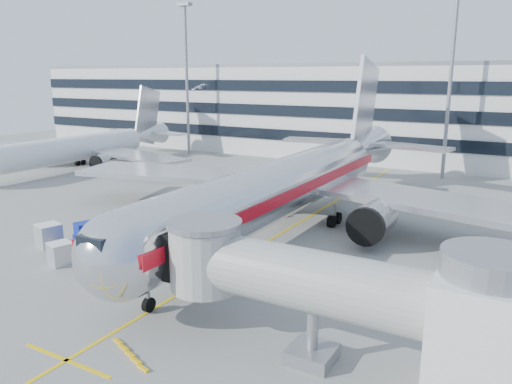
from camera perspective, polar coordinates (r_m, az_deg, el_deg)
The scene contains 15 objects.
ground at distance 36.88m, azimuth -3.77°, elevation -8.63°, with size 180.00×180.00×0.00m, color gray.
lead_in_line at distance 45.05m, azimuth 3.28°, elevation -4.51°, with size 0.25×70.00×0.01m, color yellow.
stop_bar at distance 27.55m, azimuth -20.84°, elevation -17.54°, with size 6.00×0.25×0.01m, color yellow.
main_jet at distance 45.46m, azimuth 4.32°, elevation 1.15°, with size 50.95×48.70×16.06m.
jet_bridge at distance 23.71m, azimuth 10.42°, elevation -11.51°, with size 17.80×4.50×7.00m.
terminal at distance 88.68m, azimuth 17.51°, elevation 8.79°, with size 150.00×24.25×15.60m.
light_mast_west at distance 88.81m, azimuth -7.95°, elevation 13.85°, with size 2.40×1.20×25.45m.
light_mast_centre at distance 71.33m, azimuth 21.46°, elevation 13.27°, with size 2.40×1.20×25.45m.
second_jet at distance 79.22m, azimuth -19.37°, elevation 4.83°, with size 38.21×36.52×12.04m.
belt_loader at distance 41.82m, azimuth -10.49°, elevation -5.12°, with size 5.34×2.43×2.50m.
baggage_tug at distance 42.22m, azimuth -18.58°, elevation -5.07°, with size 3.34×2.68×2.21m.
cargo_container_left at distance 44.42m, azimuth -22.61°, elevation -4.55°, with size 2.12×2.12×1.84m.
cargo_container_right at distance 44.13m, azimuth -15.05°, elevation -4.21°, with size 1.82×1.82×1.67m.
cargo_container_front at distance 39.93m, azimuth -21.41°, elevation -6.54°, with size 1.95×1.95×1.66m.
ramp_worker at distance 38.20m, azimuth -11.22°, elevation -6.80°, with size 0.58×0.38×1.59m, color #CEFF1A.
Camera 1 is at (19.04, -28.46, 13.70)m, focal length 35.00 mm.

